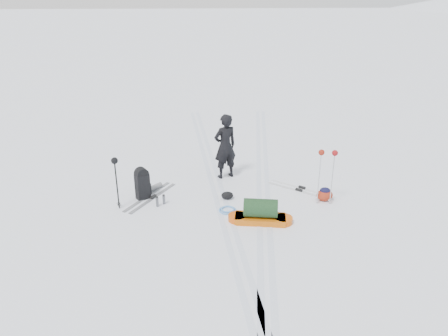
# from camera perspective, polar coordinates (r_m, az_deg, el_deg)

# --- Properties ---
(ground) EXTENTS (200.00, 200.00, 0.00)m
(ground) POSITION_cam_1_polar(r_m,az_deg,el_deg) (11.60, -0.28, -4.73)
(ground) COLOR white
(ground) RESTS_ON ground
(snow_hill_backdrop) EXTENTS (359.50, 192.00, 162.45)m
(snow_hill_backdrop) POSITION_cam_1_polar(r_m,az_deg,el_deg) (135.80, 25.20, -12.81)
(snow_hill_backdrop) COLOR white
(snow_hill_backdrop) RESTS_ON ground
(ski_tracks) EXTENTS (3.38, 17.97, 0.01)m
(ski_tracks) POSITION_cam_1_polar(r_m,az_deg,el_deg) (12.43, 2.26, -2.75)
(ski_tracks) COLOR silver
(ski_tracks) RESTS_ON ground
(skier) EXTENTS (0.85, 0.72, 1.96)m
(skier) POSITION_cam_1_polar(r_m,az_deg,el_deg) (12.83, 0.15, 2.84)
(skier) COLOR black
(skier) RESTS_ON ground
(pulk_sled) EXTENTS (1.63, 0.71, 0.60)m
(pulk_sled) POSITION_cam_1_polar(r_m,az_deg,el_deg) (10.71, 4.78, -5.93)
(pulk_sled) COLOR #C1570B
(pulk_sled) RESTS_ON ground
(expedition_rucksack) EXTENTS (0.70, 0.94, 0.90)m
(expedition_rucksack) POSITION_cam_1_polar(r_m,az_deg,el_deg) (11.98, -10.42, -2.00)
(expedition_rucksack) COLOR black
(expedition_rucksack) RESTS_ON ground
(ski_poles_black) EXTENTS (0.17, 0.20, 1.41)m
(ski_poles_black) POSITION_cam_1_polar(r_m,az_deg,el_deg) (11.27, -14.04, 0.13)
(ski_poles_black) COLOR black
(ski_poles_black) RESTS_ON ground
(ski_poles_silver) EXTENTS (0.48, 0.22, 1.53)m
(ski_poles_silver) POSITION_cam_1_polar(r_m,az_deg,el_deg) (11.40, 13.38, 1.15)
(ski_poles_silver) COLOR silver
(ski_poles_silver) RESTS_ON ground
(touring_skis_grey) EXTENTS (1.31, 1.87, 0.07)m
(touring_skis_grey) POSITION_cam_1_polar(r_m,az_deg,el_deg) (12.11, -9.59, -3.74)
(touring_skis_grey) COLOR gray
(touring_skis_grey) RESTS_ON ground
(touring_skis_white) EXTENTS (1.71, 1.47, 0.07)m
(touring_skis_white) POSITION_cam_1_polar(r_m,az_deg,el_deg) (12.54, 9.95, -2.79)
(touring_skis_white) COLOR #B9BBC0
(touring_skis_white) RESTS_ON ground
(rope_coil) EXTENTS (0.58, 0.58, 0.06)m
(rope_coil) POSITION_cam_1_polar(r_m,az_deg,el_deg) (11.26, 0.48, -5.49)
(rope_coil) COLOR #5792D3
(rope_coil) RESTS_ON ground
(small_daypack) EXTENTS (0.47, 0.38, 0.38)m
(small_daypack) POSITION_cam_1_polar(r_m,az_deg,el_deg) (12.02, 13.01, -3.37)
(small_daypack) COLOR maroon
(small_daypack) RESTS_ON ground
(thermos_pair) EXTENTS (0.24, 0.22, 0.29)m
(thermos_pair) POSITION_cam_1_polar(r_m,az_deg,el_deg) (11.61, -8.30, -4.24)
(thermos_pair) COLOR #53565B
(thermos_pair) RESTS_ON ground
(stuff_sack) EXTENTS (0.38, 0.32, 0.20)m
(stuff_sack) POSITION_cam_1_polar(r_m,az_deg,el_deg) (11.83, 0.43, -3.60)
(stuff_sack) COLOR black
(stuff_sack) RESTS_ON ground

